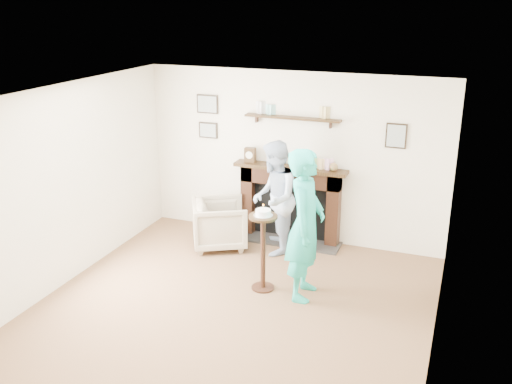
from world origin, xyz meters
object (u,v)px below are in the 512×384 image
(armchair, at_px, (220,246))
(pedestal_table, at_px, (263,238))
(man, at_px, (274,251))
(woman, at_px, (303,294))

(armchair, relative_size, pedestal_table, 0.68)
(pedestal_table, bearing_deg, armchair, 136.31)
(man, bearing_deg, armchair, -98.32)
(armchair, height_order, woman, woman)
(armchair, relative_size, man, 0.47)
(armchair, distance_m, woman, 1.83)
(armchair, bearing_deg, pedestal_table, -162.46)
(armchair, height_order, man, man)
(man, distance_m, pedestal_table, 1.32)
(armchair, xyz_separation_m, man, (0.80, 0.11, 0.00))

